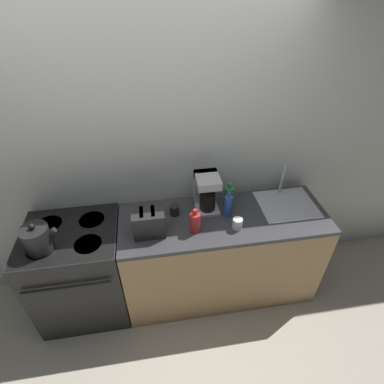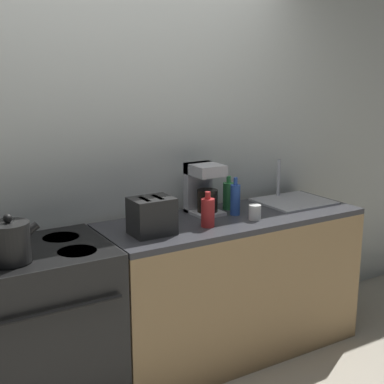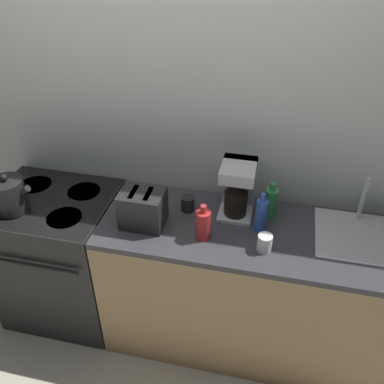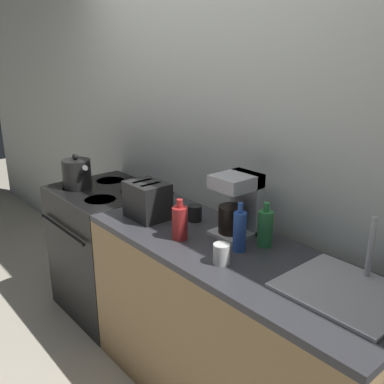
% 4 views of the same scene
% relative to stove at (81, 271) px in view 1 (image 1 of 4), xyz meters
% --- Properties ---
extents(ground_plane, '(12.00, 12.00, 0.00)m').
position_rel_stove_xyz_m(ground_plane, '(0.63, -0.32, -0.48)').
color(ground_plane, beige).
extents(wall_back, '(8.00, 0.05, 2.60)m').
position_rel_stove_xyz_m(wall_back, '(0.63, 0.37, 0.82)').
color(wall_back, silver).
rests_on(wall_back, ground_plane).
extents(stove, '(0.74, 0.68, 0.94)m').
position_rel_stove_xyz_m(stove, '(0.00, 0.00, 0.00)').
color(stove, black).
rests_on(stove, ground_plane).
extents(counter_block, '(1.72, 0.62, 0.94)m').
position_rel_stove_xyz_m(counter_block, '(1.24, -0.01, -0.01)').
color(counter_block, tan).
rests_on(counter_block, ground_plane).
extents(kettle, '(0.25, 0.20, 0.24)m').
position_rel_stove_xyz_m(kettle, '(-0.16, -0.13, 0.56)').
color(kettle, black).
rests_on(kettle, stove).
extents(toaster, '(0.24, 0.19, 0.21)m').
position_rel_stove_xyz_m(toaster, '(0.63, -0.08, 0.56)').
color(toaster, black).
rests_on(toaster, counter_block).
extents(coffee_maker, '(0.19, 0.23, 0.32)m').
position_rel_stove_xyz_m(coffee_maker, '(1.12, 0.16, 0.63)').
color(coffee_maker, '#B7B7BC').
rests_on(coffee_maker, counter_block).
extents(sink_tray, '(0.47, 0.42, 0.28)m').
position_rel_stove_xyz_m(sink_tray, '(1.81, 0.06, 0.47)').
color(sink_tray, '#B7B7BC').
rests_on(sink_tray, counter_block).
extents(bottle_blue, '(0.06, 0.06, 0.24)m').
position_rel_stove_xyz_m(bottle_blue, '(1.27, 0.01, 0.56)').
color(bottle_blue, '#2D56B7').
rests_on(bottle_blue, counter_block).
extents(bottle_green, '(0.07, 0.07, 0.22)m').
position_rel_stove_xyz_m(bottle_green, '(1.31, 0.14, 0.55)').
color(bottle_green, '#338C47').
rests_on(bottle_green, counter_block).
extents(bottle_red, '(0.08, 0.08, 0.21)m').
position_rel_stove_xyz_m(bottle_red, '(0.98, -0.12, 0.55)').
color(bottle_red, '#B72828').
rests_on(bottle_red, counter_block).
extents(cup_white, '(0.08, 0.08, 0.09)m').
position_rel_stove_xyz_m(cup_white, '(1.31, -0.15, 0.50)').
color(cup_white, white).
rests_on(cup_white, counter_block).
extents(cup_black, '(0.08, 0.08, 0.09)m').
position_rel_stove_xyz_m(cup_black, '(0.84, 0.10, 0.50)').
color(cup_black, black).
rests_on(cup_black, counter_block).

